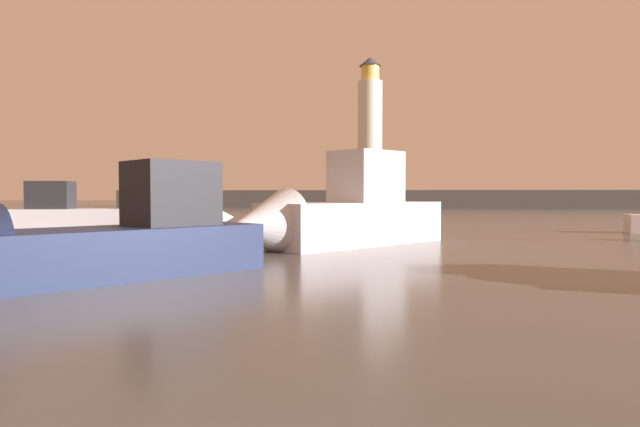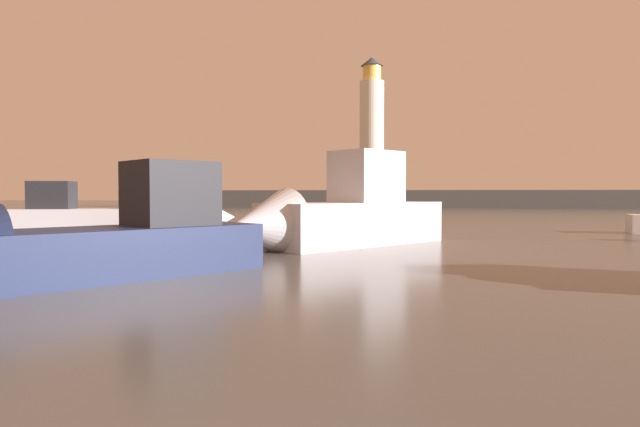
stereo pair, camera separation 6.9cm
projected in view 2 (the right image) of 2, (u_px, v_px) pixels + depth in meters
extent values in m
plane|color=#4C4742|center=(378.00, 221.00, 37.23)|extent=(220.00, 220.00, 0.00)
cube|color=#423F3D|center=(386.00, 199.00, 73.13)|extent=(73.56, 5.23, 2.33)
cylinder|color=silver|center=(372.00, 136.00, 73.09)|extent=(3.24, 3.24, 14.53)
cylinder|color=#F2CC59|center=(372.00, 74.00, 72.80)|extent=(2.43, 2.43, 2.03)
cone|color=#33383D|center=(372.00, 62.00, 72.74)|extent=(2.92, 2.92, 1.16)
cube|color=silver|center=(354.00, 223.00, 19.88)|extent=(6.57, 7.28, 1.52)
cone|color=silver|center=(259.00, 226.00, 16.94)|extent=(3.26, 3.24, 2.38)
cube|color=silver|center=(366.00, 177.00, 20.26)|extent=(2.91, 2.97, 1.89)
cube|color=silver|center=(74.00, 221.00, 24.94)|extent=(5.60, 2.97, 1.15)
cone|color=silver|center=(143.00, 220.00, 25.27)|extent=(1.92, 1.99, 1.66)
cube|color=#232328|center=(52.00, 195.00, 24.79)|extent=(2.08, 1.74, 1.25)
cube|color=#1E284C|center=(128.00, 251.00, 12.23)|extent=(5.40, 5.98, 1.09)
cube|color=#232328|center=(171.00, 193.00, 12.92)|extent=(2.39, 2.43, 1.50)
cube|color=white|center=(179.00, 219.00, 30.33)|extent=(4.48, 3.98, 0.87)
cone|color=white|center=(224.00, 217.00, 31.66)|extent=(1.98, 2.00, 1.46)
cube|color=#232328|center=(171.00, 204.00, 30.09)|extent=(1.82, 1.76, 0.83)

